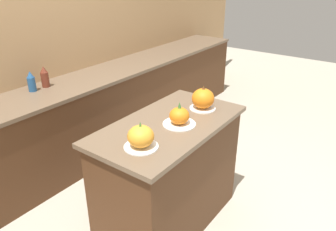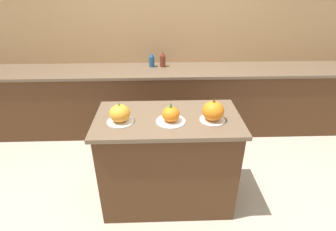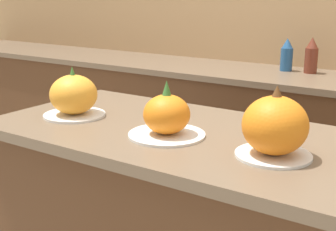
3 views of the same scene
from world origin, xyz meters
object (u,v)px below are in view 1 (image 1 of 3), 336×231
pumpkin_cake_center (179,117)px  bottle_short (45,77)px  bottle_tall (31,82)px  pumpkin_cake_right (203,99)px  pumpkin_cake_left (141,137)px

pumpkin_cake_center → bottle_short: 1.52m
bottle_tall → bottle_short: bottle_short is taller
pumpkin_cake_right → bottle_short: (-0.38, 1.51, -0.01)m
pumpkin_cake_center → bottle_short: bottle_short is taller
pumpkin_cake_left → pumpkin_cake_right: 0.75m
pumpkin_cake_left → pumpkin_cake_right: (0.75, -0.00, 0.01)m
pumpkin_cake_center → bottle_short: size_ratio=1.16×
pumpkin_cake_left → pumpkin_cake_right: bearing=-0.2°
pumpkin_cake_left → bottle_short: bearing=76.3°
pumpkin_cake_center → bottle_tall: pumpkin_cake_center is taller
pumpkin_cake_left → bottle_tall: 1.52m
pumpkin_cake_right → bottle_tall: pumpkin_cake_right is taller
bottle_tall → bottle_short: size_ratio=0.93×
pumpkin_cake_left → pumpkin_cake_center: 0.41m
bottle_tall → pumpkin_cake_center: bearing=-83.2°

